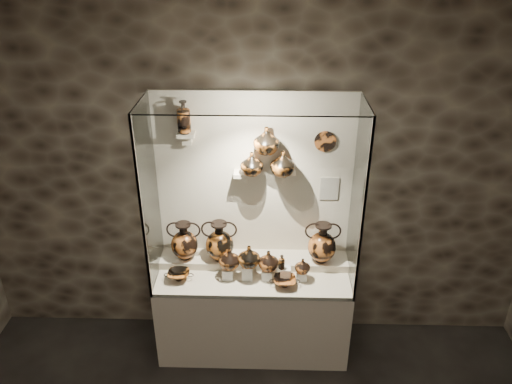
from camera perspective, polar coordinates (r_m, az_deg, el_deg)
ceiling at (r=1.41m, az=-3.66°, el=14.78°), size 5.00×5.00×0.00m
wall_back at (r=4.32m, az=-0.20°, el=1.34°), size 5.00×0.02×3.20m
plinth at (r=4.72m, az=-0.30°, el=-13.60°), size 1.70×0.60×0.80m
front_tier at (r=4.46m, az=-0.32°, el=-9.59°), size 1.68×0.58×0.03m
rear_tier at (r=4.58m, az=-0.24°, el=-7.92°), size 1.70×0.25×0.10m
back_panel at (r=4.32m, az=-0.20°, el=1.31°), size 1.70×0.03×1.60m
glass_front at (r=3.78m, az=-0.50°, el=-2.80°), size 1.70×0.01×1.60m
glass_left at (r=4.15m, az=-12.10°, el=-0.50°), size 0.01×0.60×1.60m
glass_right at (r=4.10m, az=11.56°, el=-0.82°), size 0.01×0.60×1.60m
glass_top at (r=3.73m, az=-0.38°, el=10.17°), size 1.70×0.60×0.01m
frame_post_left at (r=3.90m, az=-12.93°, el=-2.51°), size 0.02×0.02×1.60m
frame_post_right at (r=3.85m, az=12.12°, el=-2.88°), size 0.02×0.02×1.60m
pedestal_a at (r=4.39m, az=-3.25°, el=-9.24°), size 0.09×0.09×0.10m
pedestal_b at (r=4.38m, az=-1.00°, el=-9.14°), size 0.09×0.09×0.13m
pedestal_c at (r=4.38m, az=1.25°, el=-9.38°), size 0.09×0.09×0.09m
pedestal_d at (r=4.38m, az=3.37°, el=-9.25°), size 0.09×0.09×0.12m
pedestal_e at (r=4.40m, az=5.21°, el=-9.47°), size 0.09×0.09×0.08m
bracket_ul at (r=4.12m, az=-7.96°, el=6.55°), size 0.14×0.12×0.04m
bracket_ca at (r=4.21m, az=-1.60°, el=2.09°), size 0.14×0.12×0.04m
bracket_cb at (r=4.12m, az=1.15°, el=4.57°), size 0.10×0.12×0.04m
bracket_cc at (r=4.21m, az=3.58°, el=2.02°), size 0.14×0.12×0.04m
amphora_left at (r=4.49m, az=-8.20°, el=-5.53°), size 0.34×0.34×0.36m
amphora_mid at (r=4.44m, az=-4.19°, el=-5.59°), size 0.35×0.35×0.38m
amphora_right at (r=4.44m, az=7.57°, el=-5.74°), size 0.32×0.32×0.38m
jug_a at (r=4.32m, az=-3.05°, el=-7.57°), size 0.22×0.22×0.19m
jug_b at (r=4.28m, az=-0.80°, el=-7.34°), size 0.21×0.21×0.20m
jug_c at (r=4.31m, az=1.43°, el=-7.81°), size 0.20×0.20×0.19m
jug_e at (r=4.32m, az=5.34°, el=-8.39°), size 0.16×0.16×0.14m
lekythos_small at (r=4.28m, az=2.95°, el=-7.90°), size 0.07×0.07×0.15m
kylix_left at (r=4.42m, az=-8.82°, el=-9.33°), size 0.25×0.21×0.10m
kylix_right at (r=4.31m, az=3.31°, el=-10.13°), size 0.30×0.28×0.10m
lekythos_tall at (r=4.05m, az=-8.27°, el=8.64°), size 0.14×0.14×0.30m
ovoid_vase_a at (r=4.12m, az=-0.49°, el=3.28°), size 0.23×0.23×0.20m
ovoid_vase_b at (r=4.02m, az=1.19°, el=5.94°), size 0.26×0.26×0.22m
ovoid_vase_c at (r=4.10m, az=3.06°, el=3.28°), size 0.25×0.25×0.21m
wall_plate at (r=4.16m, az=7.91°, el=5.75°), size 0.18×0.02×0.18m
info_placard at (r=4.35m, az=8.37°, el=0.38°), size 0.16×0.01×0.21m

